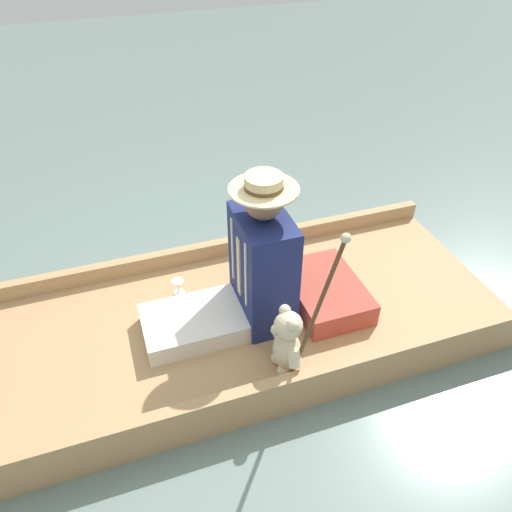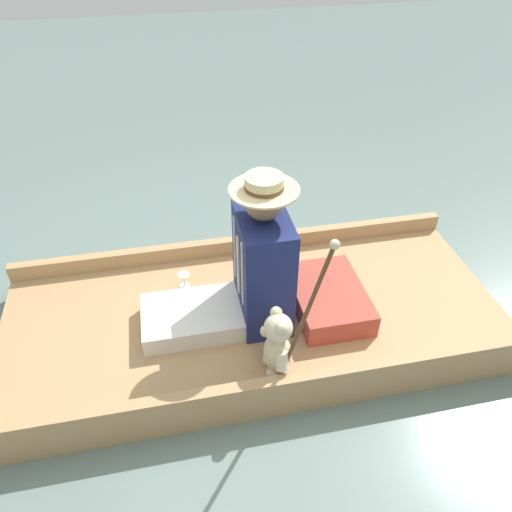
{
  "view_description": "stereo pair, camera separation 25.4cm",
  "coord_description": "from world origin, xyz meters",
  "px_view_note": "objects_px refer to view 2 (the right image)",
  "views": [
    {
      "loc": [
        -1.92,
        0.64,
        2.13
      ],
      "look_at": [
        -0.03,
        -0.0,
        0.56
      ],
      "focal_mm": 35.0,
      "sensor_mm": 36.0,
      "label": 1
    },
    {
      "loc": [
        -1.98,
        0.4,
        2.13
      ],
      "look_at": [
        -0.03,
        -0.0,
        0.56
      ],
      "focal_mm": 35.0,
      "sensor_mm": 36.0,
      "label": 2
    }
  ],
  "objects_px": {
    "teddy_bear": "(277,345)",
    "wine_glass": "(184,278)",
    "seated_person": "(247,273)",
    "walking_cane": "(309,306)"
  },
  "relations": [
    {
      "from": "seated_person",
      "to": "teddy_bear",
      "type": "relative_size",
      "value": 2.31
    },
    {
      "from": "wine_glass",
      "to": "teddy_bear",
      "type": "bearing_deg",
      "value": -151.41
    },
    {
      "from": "teddy_bear",
      "to": "walking_cane",
      "type": "bearing_deg",
      "value": -123.12
    },
    {
      "from": "seated_person",
      "to": "wine_glass",
      "type": "bearing_deg",
      "value": 48.78
    },
    {
      "from": "teddy_bear",
      "to": "seated_person",
      "type": "bearing_deg",
      "value": 9.85
    },
    {
      "from": "teddy_bear",
      "to": "wine_glass",
      "type": "distance_m",
      "value": 0.82
    },
    {
      "from": "walking_cane",
      "to": "seated_person",
      "type": "bearing_deg",
      "value": 21.55
    },
    {
      "from": "seated_person",
      "to": "walking_cane",
      "type": "distance_m",
      "value": 0.53
    },
    {
      "from": "seated_person",
      "to": "wine_glass",
      "type": "distance_m",
      "value": 0.52
    },
    {
      "from": "wine_glass",
      "to": "walking_cane",
      "type": "xyz_separation_m",
      "value": [
        -0.79,
        -0.51,
        0.42
      ]
    }
  ]
}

